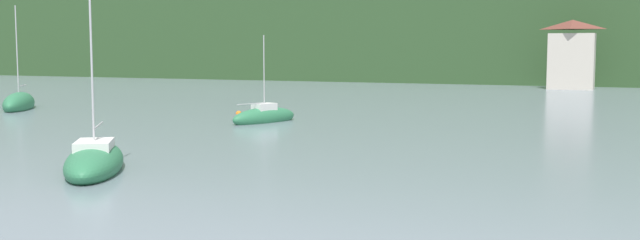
% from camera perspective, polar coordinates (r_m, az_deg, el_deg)
% --- Properties ---
extents(wooded_hillside, '(352.00, 69.50, 44.04)m').
position_cam_1_polar(wooded_hillside, '(140.54, 15.41, 7.11)').
color(wooded_hillside, '#2D4C28').
rests_on(wooded_hillside, ground_plane).
extents(shore_building_west, '(5.53, 3.41, 8.33)m').
position_cam_1_polar(shore_building_west, '(93.31, 19.05, 4.78)').
color(shore_building_west, beige).
rests_on(shore_building_west, ground_plane).
extents(sailboat_far_1, '(2.98, 5.68, 6.10)m').
position_cam_1_polar(sailboat_far_1, '(48.25, -4.37, 0.25)').
color(sailboat_far_1, '#2D754C').
rests_on(sailboat_far_1, ground_plane).
extents(sailboat_mid_4, '(5.60, 6.90, 8.94)m').
position_cam_1_polar(sailboat_mid_4, '(30.12, -17.19, -3.13)').
color(sailboat_mid_4, '#2D754C').
rests_on(sailboat_mid_4, ground_plane).
extents(sailboat_far_7, '(5.70, 6.98, 8.78)m').
position_cam_1_polar(sailboat_far_7, '(63.28, -22.45, 1.17)').
color(sailboat_far_7, '#2D754C').
rests_on(sailboat_far_7, ground_plane).
extents(mooring_buoy_near, '(0.45, 0.45, 0.45)m').
position_cam_1_polar(mooring_buoy_near, '(54.79, -6.37, 0.49)').
color(mooring_buoy_near, orange).
rests_on(mooring_buoy_near, ground_plane).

